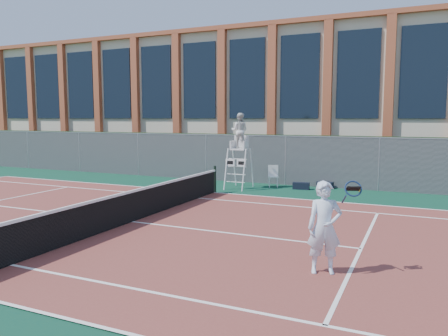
% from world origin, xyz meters
% --- Properties ---
extents(ground, '(120.00, 120.00, 0.00)m').
position_xyz_m(ground, '(0.00, 0.00, 0.00)').
color(ground, '#233814').
extents(apron, '(36.00, 20.00, 0.01)m').
position_xyz_m(apron, '(0.00, 1.00, 0.01)').
color(apron, '#0D3D2D').
rests_on(apron, ground).
extents(tennis_court, '(23.77, 10.97, 0.02)m').
position_xyz_m(tennis_court, '(0.00, 0.00, 0.02)').
color(tennis_court, brown).
rests_on(tennis_court, apron).
extents(tennis_net, '(0.10, 11.30, 1.10)m').
position_xyz_m(tennis_net, '(0.00, 0.00, 0.54)').
color(tennis_net, black).
rests_on(tennis_net, ground).
extents(fence, '(40.00, 0.06, 2.20)m').
position_xyz_m(fence, '(0.00, 8.80, 1.10)').
color(fence, '#595E60').
rests_on(fence, ground).
extents(hedge, '(40.00, 1.40, 2.20)m').
position_xyz_m(hedge, '(0.00, 10.00, 1.10)').
color(hedge, black).
rests_on(hedge, ground).
extents(building, '(45.00, 10.60, 8.22)m').
position_xyz_m(building, '(0.00, 17.95, 4.15)').
color(building, beige).
rests_on(building, ground).
extents(umpire_chair, '(0.91, 1.40, 3.27)m').
position_xyz_m(umpire_chair, '(0.48, 7.04, 2.39)').
color(umpire_chair, white).
rests_on(umpire_chair, ground).
extents(plastic_chair, '(0.57, 0.57, 0.95)m').
position_xyz_m(plastic_chair, '(1.68, 8.05, 0.57)').
color(plastic_chair, silver).
rests_on(plastic_chair, apron).
extents(sports_bag_near, '(0.72, 0.36, 0.29)m').
position_xyz_m(sports_bag_near, '(2.99, 7.84, 0.16)').
color(sports_bag_near, black).
rests_on(sports_bag_near, apron).
extents(sports_bag_far, '(0.72, 0.40, 0.27)m').
position_xyz_m(sports_bag_far, '(3.85, 8.60, 0.15)').
color(sports_bag_far, black).
rests_on(sports_bag_far, apron).
extents(tennis_player, '(1.05, 0.77, 1.81)m').
position_xyz_m(tennis_player, '(5.93, -1.93, 0.93)').
color(tennis_player, silver).
rests_on(tennis_player, tennis_court).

